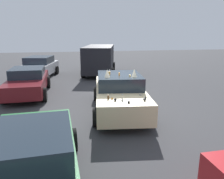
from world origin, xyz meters
TOP-DOWN VIEW (x-y plane):
  - ground_plane at (0.00, 0.00)m, footprint 60.00×60.00m
  - art_car_decorated at (0.02, -0.00)m, footprint 4.90×2.54m
  - parked_van_behind_right at (8.35, -0.45)m, footprint 5.42×3.15m
  - parked_sedan_row_back_far at (-4.12, 2.81)m, footprint 4.06×2.18m
  - parked_sedan_behind_left at (3.27, 3.95)m, footprint 4.40×1.99m
  - parked_sedan_far_right at (7.81, 3.95)m, footprint 4.73×2.70m

SIDE VIEW (x-z plane):
  - ground_plane at x=0.00m, z-range 0.00..0.00m
  - parked_sedan_behind_left at x=3.27m, z-range 0.01..1.36m
  - parked_sedan_row_back_far at x=-4.12m, z-range 0.00..1.40m
  - parked_sedan_far_right at x=7.81m, z-range 0.00..1.45m
  - art_car_decorated at x=0.02m, z-range -0.14..1.62m
  - parked_van_behind_right at x=8.35m, z-range 0.13..2.25m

